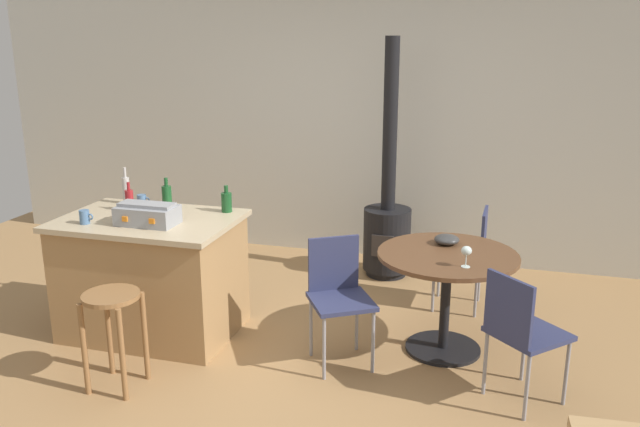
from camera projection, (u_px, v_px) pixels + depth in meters
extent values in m
plane|color=#A37A4C|center=(283.00, 368.00, 4.46)|extent=(8.80, 8.80, 0.00)
cube|color=beige|center=(364.00, 123.00, 6.43)|extent=(8.00, 0.10, 2.70)
cube|color=#A37A4C|center=(152.00, 278.00, 4.91)|extent=(1.23, 0.83, 0.86)
cube|color=tan|center=(148.00, 221.00, 4.79)|extent=(1.29, 0.89, 0.04)
cylinder|color=olive|center=(145.00, 336.00, 4.25)|extent=(0.04, 0.04, 0.61)
cylinder|color=olive|center=(109.00, 331.00, 4.32)|extent=(0.04, 0.04, 0.61)
cylinder|color=olive|center=(84.00, 350.00, 4.07)|extent=(0.04, 0.04, 0.61)
cylinder|color=olive|center=(122.00, 355.00, 4.00)|extent=(0.04, 0.04, 0.61)
cylinder|color=olive|center=(111.00, 296.00, 4.07)|extent=(0.36, 0.36, 0.03)
cylinder|color=black|center=(443.00, 348.00, 4.72)|extent=(0.54, 0.54, 0.02)
cylinder|color=black|center=(445.00, 304.00, 4.63)|extent=(0.07, 0.07, 0.71)
cylinder|color=brown|center=(448.00, 255.00, 4.53)|extent=(0.98, 0.98, 0.03)
cube|color=navy|center=(458.00, 256.00, 5.35)|extent=(0.41, 0.41, 0.03)
cube|color=navy|center=(484.00, 234.00, 5.24)|extent=(0.04, 0.36, 0.40)
cylinder|color=gray|center=(476.00, 292.00, 5.20)|extent=(0.02, 0.02, 0.43)
cylinder|color=gray|center=(479.00, 277.00, 5.51)|extent=(0.02, 0.02, 0.43)
cylinder|color=gray|center=(439.00, 273.00, 5.61)|extent=(0.02, 0.02, 0.43)
cylinder|color=gray|center=(433.00, 287.00, 5.30)|extent=(0.02, 0.02, 0.43)
cube|color=navy|center=(341.00, 301.00, 4.40)|extent=(0.55, 0.55, 0.03)
cube|color=navy|center=(334.00, 264.00, 4.52)|extent=(0.32, 0.21, 0.40)
cylinder|color=gray|center=(357.00, 321.00, 4.66)|extent=(0.02, 0.02, 0.45)
cylinder|color=gray|center=(311.00, 326.00, 4.58)|extent=(0.02, 0.02, 0.45)
cylinder|color=gray|center=(324.00, 348.00, 4.26)|extent=(0.02, 0.02, 0.45)
cylinder|color=gray|center=(373.00, 342.00, 4.35)|extent=(0.02, 0.02, 0.45)
cube|color=navy|center=(529.00, 333.00, 3.97)|extent=(0.57, 0.57, 0.03)
cube|color=navy|center=(509.00, 310.00, 3.82)|extent=(0.28, 0.27, 0.40)
cylinder|color=gray|center=(485.00, 363.00, 4.09)|extent=(0.02, 0.02, 0.44)
cylinder|color=gray|center=(527.00, 387.00, 3.81)|extent=(0.02, 0.02, 0.44)
cylinder|color=gray|center=(566.00, 373.00, 3.97)|extent=(0.02, 0.02, 0.44)
cylinder|color=gray|center=(524.00, 350.00, 4.25)|extent=(0.02, 0.02, 0.44)
cylinder|color=black|center=(386.00, 271.00, 6.18)|extent=(0.37, 0.37, 0.06)
cylinder|color=black|center=(387.00, 239.00, 6.09)|extent=(0.44, 0.44, 0.58)
cube|color=#2D2826|center=(383.00, 246.00, 5.89)|extent=(0.20, 0.02, 0.20)
cylinder|color=black|center=(390.00, 125.00, 5.80)|extent=(0.13, 0.13, 1.55)
cube|color=gray|center=(148.00, 215.00, 4.61)|extent=(0.42, 0.24, 0.13)
cube|color=gray|center=(147.00, 205.00, 4.59)|extent=(0.40, 0.14, 0.02)
cube|color=orange|center=(125.00, 219.00, 4.52)|extent=(0.04, 0.01, 0.04)
cube|color=orange|center=(152.00, 221.00, 4.47)|extent=(0.04, 0.01, 0.04)
cylinder|color=maroon|center=(129.00, 200.00, 4.96)|extent=(0.06, 0.06, 0.16)
cylinder|color=maroon|center=(128.00, 186.00, 4.93)|extent=(0.02, 0.02, 0.06)
cylinder|color=#194C23|center=(227.00, 202.00, 4.93)|extent=(0.08, 0.08, 0.15)
cylinder|color=#194C23|center=(226.00, 189.00, 4.91)|extent=(0.03, 0.03, 0.06)
cylinder|color=#194C23|center=(167.00, 197.00, 5.06)|extent=(0.08, 0.08, 0.17)
cylinder|color=#194C23|center=(166.00, 182.00, 5.03)|extent=(0.03, 0.03, 0.07)
cylinder|color=#B7B2AD|center=(126.00, 190.00, 5.17)|extent=(0.06, 0.06, 0.21)
cylinder|color=#B7B2AD|center=(125.00, 172.00, 5.13)|extent=(0.02, 0.02, 0.08)
cylinder|color=#4C7099|center=(142.00, 200.00, 5.11)|extent=(0.07, 0.07, 0.09)
torus|color=#4C7099|center=(147.00, 200.00, 5.10)|extent=(0.05, 0.01, 0.05)
cylinder|color=#4C7099|center=(84.00, 217.00, 4.63)|extent=(0.07, 0.07, 0.10)
torus|color=#4C7099|center=(90.00, 217.00, 4.62)|extent=(0.05, 0.01, 0.05)
cylinder|color=silver|center=(465.00, 267.00, 4.26)|extent=(0.06, 0.06, 0.00)
cylinder|color=silver|center=(466.00, 261.00, 4.25)|extent=(0.01, 0.01, 0.08)
ellipsoid|color=silver|center=(466.00, 251.00, 4.23)|extent=(0.07, 0.07, 0.06)
ellipsoid|color=#383838|center=(447.00, 239.00, 4.71)|extent=(0.18, 0.18, 0.07)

